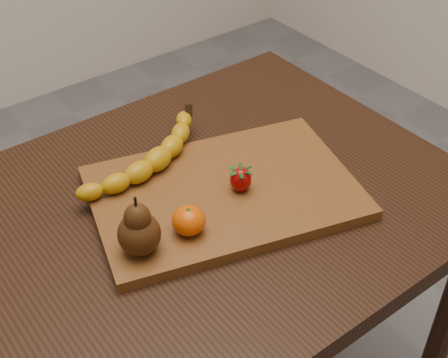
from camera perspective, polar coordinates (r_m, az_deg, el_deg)
table at (r=1.13m, az=-3.80°, el=-6.59°), size 1.00×0.70×0.76m
cutting_board at (r=1.08m, az=0.00°, el=-1.24°), size 0.52×0.41×0.02m
banana at (r=1.11m, az=-6.07°, el=1.83°), size 0.27×0.15×0.04m
pear at (r=0.94m, az=-7.86°, el=-4.17°), size 0.08×0.08×0.10m
mandarin at (r=0.98m, az=-3.24°, el=-3.81°), size 0.07×0.07×0.05m
strawberry at (r=1.06m, az=1.53°, el=0.03°), size 0.04×0.04×0.05m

